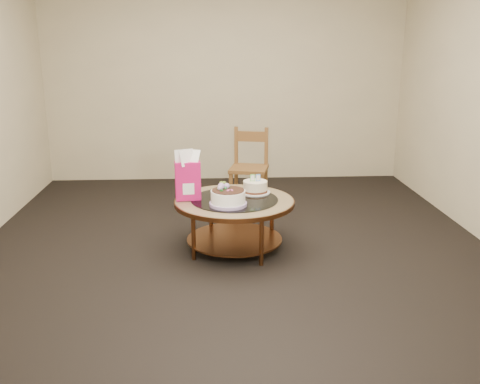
{
  "coord_description": "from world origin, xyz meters",
  "views": [
    {
      "loc": [
        -0.19,
        -4.33,
        1.76
      ],
      "look_at": [
        0.05,
        0.02,
        0.51
      ],
      "focal_mm": 40.0,
      "sensor_mm": 36.0,
      "label": 1
    }
  ],
  "objects": [
    {
      "name": "coffee_table",
      "position": [
        0.0,
        -0.0,
        0.38
      ],
      "size": [
        1.02,
        1.02,
        0.46
      ],
      "color": "#593119",
      "rests_on": "ground"
    },
    {
      "name": "room_walls",
      "position": [
        0.0,
        0.0,
        1.54
      ],
      "size": [
        4.52,
        5.02,
        2.61
      ],
      "color": "tan",
      "rests_on": "ground"
    },
    {
      "name": "cream_cake",
      "position": [
        0.19,
        0.18,
        0.51
      ],
      "size": [
        0.26,
        0.26,
        0.17
      ],
      "rotation": [
        0.0,
        0.0,
        0.06
      ],
      "color": "white",
      "rests_on": "coffee_table"
    },
    {
      "name": "dining_chair",
      "position": [
        0.22,
        1.3,
        0.43
      ],
      "size": [
        0.46,
        0.46,
        0.84
      ],
      "rotation": [
        0.0,
        0.0,
        -0.22
      ],
      "color": "brown",
      "rests_on": "ground"
    },
    {
      "name": "pillar_candle",
      "position": [
        -0.09,
        0.28,
        0.49
      ],
      "size": [
        0.12,
        0.12,
        0.09
      ],
      "rotation": [
        0.0,
        0.0,
        -0.31
      ],
      "color": "#D0BF55",
      "rests_on": "coffee_table"
    },
    {
      "name": "gift_bag",
      "position": [
        -0.39,
        0.02,
        0.67
      ],
      "size": [
        0.22,
        0.17,
        0.42
      ],
      "rotation": [
        0.0,
        0.0,
        0.11
      ],
      "color": "#D2135B",
      "rests_on": "coffee_table"
    },
    {
      "name": "ground",
      "position": [
        0.0,
        0.0,
        0.0
      ],
      "size": [
        5.0,
        5.0,
        0.0
      ],
      "primitive_type": "plane",
      "color": "black",
      "rests_on": "ground"
    },
    {
      "name": "decorated_cake",
      "position": [
        -0.06,
        -0.17,
        0.52
      ],
      "size": [
        0.31,
        0.31,
        0.18
      ],
      "rotation": [
        0.0,
        0.0,
        -0.13
      ],
      "color": "#A587C0",
      "rests_on": "coffee_table"
    }
  ]
}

